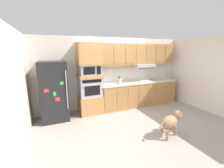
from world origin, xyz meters
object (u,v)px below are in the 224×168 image
Objects in this scene: built_in_oven at (90,87)px; microwave at (89,70)px; refrigerator at (54,91)px; dog_food_bowl at (168,127)px; dog at (171,121)px; electric_kettle at (119,81)px; screwdriver at (152,80)px.

microwave is at bearing -0.77° from built_in_oven.
refrigerator is 8.80× the size of dog_food_bowl.
built_in_oven is (1.11, 0.07, 0.02)m from refrigerator.
built_in_oven is 2.63m from dog_food_bowl.
dog reaches higher than dog_food_bowl.
built_in_oven is 1.05m from electric_kettle.
electric_kettle is (1.04, -0.05, 0.13)m from built_in_oven.
screwdriver is 0.15× the size of dog.
refrigerator is 2.51× the size of built_in_oven.
dog_food_bowl is at bearing -47.91° from microwave.
dog_food_bowl is (2.77, -1.77, -0.85)m from refrigerator.
microwave is (1.11, 0.07, 0.58)m from refrigerator.
screwdriver is (3.61, 0.12, 0.05)m from refrigerator.
electric_kettle reaches higher than dog.
dog_food_bowl is at bearing -32.61° from refrigerator.
electric_kettle is (-1.46, -0.10, 0.10)m from screwdriver.
dog is (2.55, -2.06, -0.50)m from refrigerator.
screwdriver is 2.26m from dog_food_bowl.
dog_food_bowl is (1.66, -1.84, -0.87)m from built_in_oven.
electric_kettle is at bearing -2.60° from built_in_oven.
dog_food_bowl is (0.21, 0.29, -0.35)m from dog.
electric_kettle is 1.20× the size of dog_food_bowl.
screwdriver is 0.59× the size of electric_kettle.
refrigerator is 12.40× the size of screwdriver.
refrigerator is 1.25m from microwave.
microwave reaches higher than dog.
microwave reaches higher than built_in_oven.
screwdriver is at bearing 1.22° from built_in_oven.
refrigerator is 3.32m from dog.
dog_food_bowl is (0.62, -1.79, -1.00)m from electric_kettle.
built_in_oven is 2.51m from screwdriver.
microwave reaches higher than screwdriver.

